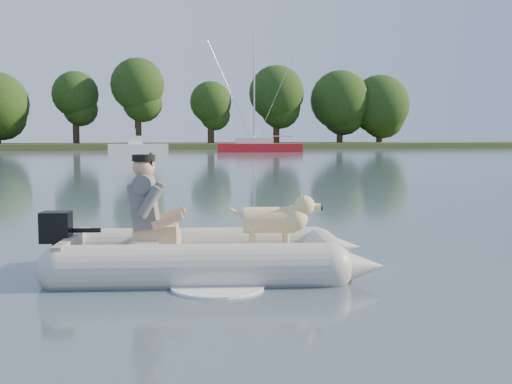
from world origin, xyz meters
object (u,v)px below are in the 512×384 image
object	(u,v)px
sailboat	(259,147)
man	(146,202)
motorboat	(138,142)
dog	(269,225)
dinghy	(210,219)

from	to	relation	value
sailboat	man	bearing A→B (deg)	-96.97
sailboat	motorboat	bearing A→B (deg)	-160.41
man	sailboat	bearing A→B (deg)	84.97
dog	man	bearing A→B (deg)	-180.00
dog	sailboat	world-z (taller)	sailboat
man	dog	size ratio (longest dim) A/B	1.16
motorboat	sailboat	distance (m)	10.68
dog	motorboat	world-z (taller)	motorboat
motorboat	man	bearing A→B (deg)	-92.70
man	motorboat	distance (m)	45.09
man	sailboat	xyz separation A→B (m)	(14.09, 46.76, -0.34)
dinghy	dog	world-z (taller)	dinghy
dinghy	man	distance (m)	0.73
dog	dinghy	bearing A→B (deg)	-175.43
man	sailboat	size ratio (longest dim) A/B	0.11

